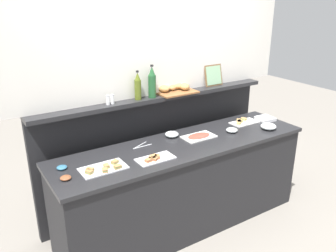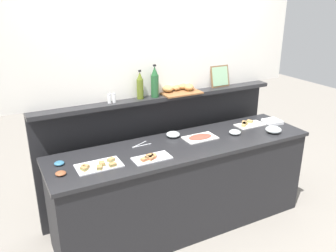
{
  "view_description": "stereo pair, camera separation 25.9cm",
  "coord_description": "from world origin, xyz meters",
  "px_view_note": "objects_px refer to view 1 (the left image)",
  "views": [
    {
      "loc": [
        -1.73,
        -2.42,
        2.18
      ],
      "look_at": [
        -0.11,
        0.1,
        1.05
      ],
      "focal_mm": 37.55,
      "sensor_mm": 36.0,
      "label": 1
    },
    {
      "loc": [
        -1.5,
        -2.55,
        2.18
      ],
      "look_at": [
        -0.11,
        0.1,
        1.05
      ],
      "focal_mm": 37.55,
      "sensor_mm": 36.0,
      "label": 2
    }
  ],
  "objects_px": {
    "salt_shaker": "(108,100)",
    "bread_basket": "(175,88)",
    "cold_cuts_platter": "(199,136)",
    "framed_picture": "(213,75)",
    "glass_bowl_large": "(232,130)",
    "napkin_stack": "(265,119)",
    "glass_bowl_medium": "(172,134)",
    "condiment_bowl_red": "(66,178)",
    "sandwich_platter_front": "(104,168)",
    "wine_bottle_green": "(152,83)",
    "pepper_shaker": "(112,99)",
    "sandwich_platter_rear": "(155,158)",
    "serving_tongs": "(141,146)",
    "olive_oil_bottle": "(138,87)",
    "glass_bowl_small": "(268,127)",
    "sandwich_platter_side": "(243,122)",
    "condiment_bowl_cream": "(62,167)"
  },
  "relations": [
    {
      "from": "cold_cuts_platter",
      "to": "framed_picture",
      "type": "xyz_separation_m",
      "value": [
        0.5,
        0.42,
        0.46
      ]
    },
    {
      "from": "sandwich_platter_rear",
      "to": "olive_oil_bottle",
      "type": "bearing_deg",
      "value": 74.22
    },
    {
      "from": "glass_bowl_large",
      "to": "framed_picture",
      "type": "xyz_separation_m",
      "value": [
        0.14,
        0.49,
        0.45
      ]
    },
    {
      "from": "glass_bowl_small",
      "to": "olive_oil_bottle",
      "type": "height_order",
      "value": "olive_oil_bottle"
    },
    {
      "from": "sandwich_platter_rear",
      "to": "glass_bowl_large",
      "type": "height_order",
      "value": "glass_bowl_large"
    },
    {
      "from": "condiment_bowl_red",
      "to": "serving_tongs",
      "type": "xyz_separation_m",
      "value": [
        0.76,
        0.23,
        -0.01
      ]
    },
    {
      "from": "glass_bowl_large",
      "to": "condiment_bowl_red",
      "type": "xyz_separation_m",
      "value": [
        -1.69,
        -0.05,
        -0.01
      ]
    },
    {
      "from": "sandwich_platter_side",
      "to": "cold_cuts_platter",
      "type": "xyz_separation_m",
      "value": [
        -0.64,
        -0.06,
        -0.0
      ]
    },
    {
      "from": "bread_basket",
      "to": "pepper_shaker",
      "type": "bearing_deg",
      "value": -176.21
    },
    {
      "from": "sandwich_platter_side",
      "to": "napkin_stack",
      "type": "relative_size",
      "value": 1.82
    },
    {
      "from": "sandwich_platter_side",
      "to": "olive_oil_bottle",
      "type": "relative_size",
      "value": 1.12
    },
    {
      "from": "glass_bowl_medium",
      "to": "serving_tongs",
      "type": "relative_size",
      "value": 0.7
    },
    {
      "from": "condiment_bowl_red",
      "to": "serving_tongs",
      "type": "bearing_deg",
      "value": 16.65
    },
    {
      "from": "salt_shaker",
      "to": "bread_basket",
      "type": "xyz_separation_m",
      "value": [
        0.75,
        0.05,
        -0.0
      ]
    },
    {
      "from": "cold_cuts_platter",
      "to": "glass_bowl_medium",
      "type": "distance_m",
      "value": 0.26
    },
    {
      "from": "glass_bowl_medium",
      "to": "condiment_bowl_red",
      "type": "relative_size",
      "value": 1.59
    },
    {
      "from": "pepper_shaker",
      "to": "bread_basket",
      "type": "distance_m",
      "value": 0.71
    },
    {
      "from": "glass_bowl_large",
      "to": "sandwich_platter_rear",
      "type": "bearing_deg",
      "value": -172.93
    },
    {
      "from": "sandwich_platter_rear",
      "to": "condiment_bowl_red",
      "type": "relative_size",
      "value": 3.92
    },
    {
      "from": "glass_bowl_small",
      "to": "salt_shaker",
      "type": "relative_size",
      "value": 1.8
    },
    {
      "from": "sandwich_platter_rear",
      "to": "framed_picture",
      "type": "xyz_separation_m",
      "value": [
        1.1,
        0.61,
        0.46
      ]
    },
    {
      "from": "glass_bowl_medium",
      "to": "condiment_bowl_red",
      "type": "height_order",
      "value": "glass_bowl_medium"
    },
    {
      "from": "condiment_bowl_red",
      "to": "salt_shaker",
      "type": "relative_size",
      "value": 0.95
    },
    {
      "from": "sandwich_platter_front",
      "to": "napkin_stack",
      "type": "bearing_deg",
      "value": 3.63
    },
    {
      "from": "cold_cuts_platter",
      "to": "condiment_bowl_red",
      "type": "bearing_deg",
      "value": -174.8
    },
    {
      "from": "serving_tongs",
      "to": "framed_picture",
      "type": "height_order",
      "value": "framed_picture"
    },
    {
      "from": "sandwich_platter_front",
      "to": "wine_bottle_green",
      "type": "bearing_deg",
      "value": 33.83
    },
    {
      "from": "serving_tongs",
      "to": "wine_bottle_green",
      "type": "relative_size",
      "value": 0.59
    },
    {
      "from": "wine_bottle_green",
      "to": "bread_basket",
      "type": "xyz_separation_m",
      "value": [
        0.3,
        0.06,
        -0.1
      ]
    },
    {
      "from": "sandwich_platter_side",
      "to": "condiment_bowl_red",
      "type": "height_order",
      "value": "sandwich_platter_side"
    },
    {
      "from": "sandwich_platter_front",
      "to": "glass_bowl_large",
      "type": "distance_m",
      "value": 1.39
    },
    {
      "from": "sandwich_platter_front",
      "to": "glass_bowl_large",
      "type": "bearing_deg",
      "value": 2.08
    },
    {
      "from": "bread_basket",
      "to": "framed_picture",
      "type": "distance_m",
      "value": 0.5
    },
    {
      "from": "glass_bowl_large",
      "to": "salt_shaker",
      "type": "distance_m",
      "value": 1.26
    },
    {
      "from": "condiment_bowl_cream",
      "to": "framed_picture",
      "type": "relative_size",
      "value": 0.36
    },
    {
      "from": "condiment_bowl_red",
      "to": "salt_shaker",
      "type": "distance_m",
      "value": 0.86
    },
    {
      "from": "salt_shaker",
      "to": "pepper_shaker",
      "type": "distance_m",
      "value": 0.04
    },
    {
      "from": "olive_oil_bottle",
      "to": "wine_bottle_green",
      "type": "relative_size",
      "value": 0.87
    },
    {
      "from": "sandwich_platter_side",
      "to": "serving_tongs",
      "type": "distance_m",
      "value": 1.21
    },
    {
      "from": "glass_bowl_large",
      "to": "condiment_bowl_cream",
      "type": "height_order",
      "value": "glass_bowl_large"
    },
    {
      "from": "cold_cuts_platter",
      "to": "bread_basket",
      "type": "bearing_deg",
      "value": 89.75
    },
    {
      "from": "condiment_bowl_red",
      "to": "wine_bottle_green",
      "type": "bearing_deg",
      "value": 25.38
    },
    {
      "from": "glass_bowl_medium",
      "to": "condiment_bowl_red",
      "type": "distance_m",
      "value": 1.15
    },
    {
      "from": "condiment_bowl_cream",
      "to": "pepper_shaker",
      "type": "distance_m",
      "value": 0.78
    },
    {
      "from": "sandwich_platter_rear",
      "to": "sandwich_platter_side",
      "type": "bearing_deg",
      "value": 11.62
    },
    {
      "from": "cold_cuts_platter",
      "to": "bread_basket",
      "type": "distance_m",
      "value": 0.57
    },
    {
      "from": "glass_bowl_large",
      "to": "napkin_stack",
      "type": "xyz_separation_m",
      "value": [
        0.55,
        0.07,
        -0.0
      ]
    },
    {
      "from": "wine_bottle_green",
      "to": "pepper_shaker",
      "type": "height_order",
      "value": "wine_bottle_green"
    },
    {
      "from": "serving_tongs",
      "to": "cold_cuts_platter",
      "type": "bearing_deg",
      "value": -10.34
    },
    {
      "from": "sandwich_platter_rear",
      "to": "glass_bowl_small",
      "type": "relative_size",
      "value": 2.06
    }
  ]
}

